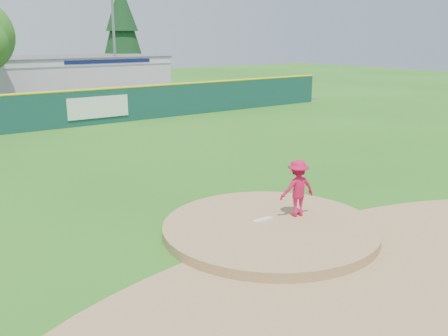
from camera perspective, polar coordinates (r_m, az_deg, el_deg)
ground at (r=12.97m, az=5.27°, el=-7.40°), size 120.00×120.00×0.00m
pitchers_mound at (r=12.97m, az=5.27°, el=-7.40°), size 5.50×5.50×0.50m
pitching_rubber at (r=13.08m, az=4.43°, el=-5.91°), size 0.60×0.15×0.04m
infield_dirt_arc at (r=11.12m, az=15.76°, el=-11.87°), size 15.40×15.40×0.01m
parking_lot at (r=37.15m, az=-23.57°, el=6.07°), size 44.00×16.00×0.02m
pitcher at (r=13.31m, az=8.40°, el=-2.29°), size 1.08×0.76×1.52m
van at (r=33.52m, az=-15.33°, el=7.28°), size 5.98×4.21×1.52m
pool_building_grp at (r=43.39m, az=-17.54°, el=9.91°), size 15.20×8.20×3.31m
outfield_fence at (r=28.37m, az=-19.59°, el=6.29°), size 40.00×0.14×2.07m
conifer_tree at (r=49.62m, az=-11.57°, el=15.32°), size 4.40×4.40×9.50m
light_pole_right at (r=41.59m, az=-12.52°, el=15.41°), size 1.75×0.25×10.00m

